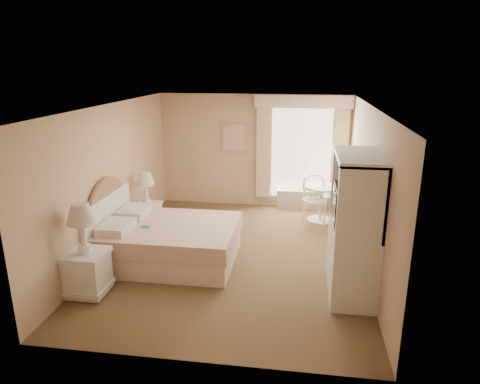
% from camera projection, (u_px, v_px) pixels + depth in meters
% --- Properties ---
extents(room, '(4.21, 5.51, 2.51)m').
position_uv_depth(room, '(235.00, 184.00, 6.92)').
color(room, brown).
rests_on(room, ground).
extents(window, '(2.05, 0.22, 2.51)m').
position_uv_depth(window, '(301.00, 149.00, 9.26)').
color(window, white).
rests_on(window, room).
extents(framed_art, '(0.52, 0.04, 0.62)m').
position_uv_depth(framed_art, '(234.00, 138.00, 9.46)').
color(framed_art, tan).
rests_on(framed_art, room).
extents(bed, '(2.14, 1.67, 1.48)m').
position_uv_depth(bed, '(164.00, 240.00, 6.99)').
color(bed, '#DA9B8E').
rests_on(bed, room).
extents(nightstand_near, '(0.55, 0.55, 1.33)m').
position_uv_depth(nightstand_near, '(86.00, 261.00, 5.91)').
color(nightstand_near, silver).
rests_on(nightstand_near, room).
extents(nightstand_far, '(0.48, 0.48, 1.16)m').
position_uv_depth(nightstand_far, '(147.00, 209.00, 8.21)').
color(nightstand_far, silver).
rests_on(nightstand_far, room).
extents(round_table, '(0.71, 0.71, 0.75)m').
position_uv_depth(round_table, '(321.00, 198.00, 8.72)').
color(round_table, white).
rests_on(round_table, room).
extents(cafe_chair, '(0.53, 0.53, 0.99)m').
position_uv_depth(cafe_chair, '(314.00, 196.00, 8.59)').
color(cafe_chair, white).
rests_on(cafe_chair, room).
extents(armoire, '(0.60, 1.20, 2.00)m').
position_uv_depth(armoire, '(354.00, 238.00, 5.87)').
color(armoire, silver).
rests_on(armoire, room).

